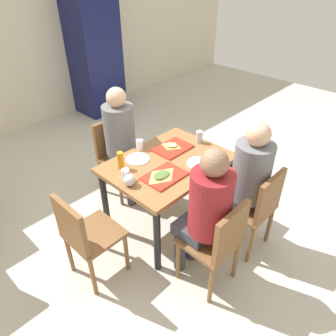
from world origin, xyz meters
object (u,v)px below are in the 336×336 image
Objects in this scene: tray_red_near at (164,176)px; tray_red_far at (173,148)px; chair_near_left at (218,241)px; foil_bundle at (129,180)px; chair_far_side at (116,152)px; drink_fridge at (95,55)px; paper_plate_center at (138,159)px; pizza_slice_b at (171,145)px; chair_near_right at (257,206)px; chair_left_end at (85,234)px; condiment_bottle at (121,160)px; person_in_red at (206,208)px; paper_plate_near_edge at (199,163)px; plastic_cup_c at (126,175)px; pizza_slice_a at (161,175)px; soda_can at (199,137)px; person_far_side at (122,137)px; main_table at (168,170)px; plastic_cup_a at (140,145)px; plastic_cup_b at (200,171)px; person_in_brown_jacket at (247,176)px.

tray_red_near and tray_red_far have the same top height.
chair_near_left is 0.85m from foil_bundle.
chair_far_side is 0.45× the size of drink_fridge.
paper_plate_center is (-0.37, 0.10, -0.00)m from tray_red_far.
drink_fridge is (1.05, 2.73, 0.21)m from tray_red_far.
foil_bundle reaches higher than pizza_slice_b.
pizza_slice_b is (-0.08, 0.95, 0.26)m from chair_near_right.
foil_bundle is at bearing -2.54° from chair_left_end.
chair_near_left is 1.08m from condiment_bottle.
condiment_bottle is at bearing 95.43° from person_in_red.
person_in_red is at bearing -136.25° from paper_plate_near_edge.
plastic_cup_c is at bearing 7.15° from chair_left_end.
chair_left_end is 3.56× the size of pizza_slice_a.
paper_plate_near_edge is at bearing -141.14° from soda_can.
main_table is at bearing -90.00° from person_far_side.
chair_near_right is at bearing 0.00° from chair_near_left.
tray_red_near is 0.03m from pizza_slice_a.
main_table is 0.30m from paper_plate_near_edge.
chair_left_end reaches higher than plastic_cup_a.
person_in_red is at bearing -102.04° from person_far_side.
pizza_slice_a is at bearing -146.08° from pizza_slice_b.
condiment_bottle is at bearing 180.00° from paper_plate_center.
tray_red_far reaches higher than main_table.
pizza_slice_a is at bearing -111.71° from plastic_cup_a.
pizza_slice_a is at bearing -148.74° from main_table.
pizza_slice_a is at bearing -98.41° from paper_plate_center.
drink_fridge reaches higher than condiment_bottle.
plastic_cup_b is (-0.25, 0.45, 0.28)m from chair_near_right.
main_table is at bearing 70.62° from chair_near_left.
foil_bundle is at bearing 104.19° from chair_near_left.
person_in_red is 0.52m from tray_red_near.
chair_near_left is 2.37× the size of tray_red_near.
person_in_brown_jacket is 0.70m from tray_red_near.
foil_bundle is (-0.68, -0.17, 0.03)m from pizza_slice_b.
person_in_brown_jacket is 0.99m from paper_plate_center.
drink_fridge is at bearing 74.74° from soda_can.
paper_plate_near_edge is (0.17, -0.89, -0.01)m from person_far_side.
person_in_red reaches higher than plastic_cup_c.
person_in_red reaches higher than foil_bundle.
main_table is 0.28m from pizza_slice_b.
person_in_red is 12.64× the size of plastic_cup_a.
chair_near_left is (-0.28, -0.80, -0.14)m from main_table.
chair_far_side reaches higher than foil_bundle.
chair_near_right is at bearing -33.07° from chair_left_end.
plastic_cup_a is at bearing 138.80° from pizza_slice_b.
chair_near_left is at bearing 180.00° from chair_near_right.
tray_red_far is 0.19× the size of drink_fridge.
chair_near_left is 8.54× the size of foil_bundle.
pizza_slice_a is 1.50× the size of condiment_bottle.
chair_left_end is 1.17m from tray_red_far.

